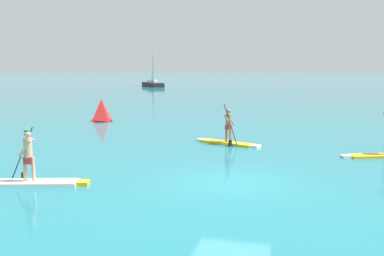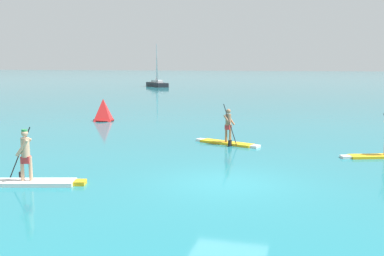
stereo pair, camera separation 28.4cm
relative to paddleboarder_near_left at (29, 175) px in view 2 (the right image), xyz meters
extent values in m
plane|color=#1E727F|center=(5.96, 1.90, -0.30)|extent=(440.00, 440.00, 0.00)
cube|color=white|center=(0.04, 0.00, -0.23)|extent=(2.86, 1.43, 0.13)
cube|color=yellow|center=(1.55, 0.42, -0.23)|extent=(0.45, 0.50, 0.13)
cylinder|color=tan|center=(-0.17, -0.06, 0.21)|extent=(0.11, 0.11, 0.76)
cylinder|color=tan|center=(0.08, 0.01, 0.21)|extent=(0.11, 0.11, 0.76)
cube|color=red|center=(-0.05, -0.02, 0.50)|extent=(0.31, 0.28, 0.22)
cylinder|color=tan|center=(-0.05, -0.02, 0.89)|extent=(0.26, 0.26, 0.60)
sphere|color=tan|center=(-0.05, -0.02, 1.33)|extent=(0.21, 0.21, 0.21)
cylinder|color=#338C4C|center=(-0.05, -0.02, 1.42)|extent=(0.18, 0.18, 0.06)
cylinder|color=tan|center=(-0.05, -0.18, 0.90)|extent=(0.40, 0.18, 0.54)
cylinder|color=tan|center=(-0.14, 0.11, 0.90)|extent=(0.40, 0.18, 0.54)
cylinder|color=black|center=(-0.51, 0.32, 0.64)|extent=(0.72, 0.23, 1.66)
cube|color=black|center=(-0.51, 0.32, -0.15)|extent=(0.13, 0.21, 0.32)
cube|color=yellow|center=(4.62, 8.65, -0.24)|extent=(2.72, 1.52, 0.11)
cube|color=white|center=(6.02, 8.12, -0.24)|extent=(0.47, 0.53, 0.11)
cube|color=white|center=(3.21, 9.17, -0.24)|extent=(0.44, 0.47, 0.11)
cylinder|color=#997051|center=(4.78, 8.59, 0.21)|extent=(0.11, 0.11, 0.80)
cylinder|color=#997051|center=(4.57, 8.66, 0.21)|extent=(0.11, 0.11, 0.80)
cube|color=red|center=(4.68, 8.63, 0.52)|extent=(0.32, 0.30, 0.22)
cylinder|color=#997051|center=(4.68, 8.63, 0.87)|extent=(0.26, 0.26, 0.53)
sphere|color=#997051|center=(4.68, 8.63, 1.27)|extent=(0.21, 0.21, 0.21)
cylinder|color=#997051|center=(4.78, 8.75, 0.85)|extent=(0.43, 0.23, 0.52)
cylinder|color=#997051|center=(4.67, 8.46, 0.85)|extent=(0.43, 0.23, 0.52)
cylinder|color=black|center=(4.86, 8.12, 0.70)|extent=(0.71, 0.30, 1.87)
cube|color=black|center=(4.86, 8.12, -0.17)|extent=(0.15, 0.22, 0.32)
cube|color=yellow|center=(11.33, 7.39, -0.25)|extent=(2.91, 1.59, 0.10)
cube|color=white|center=(9.81, 6.82, -0.25)|extent=(0.47, 0.48, 0.10)
pyramid|color=red|center=(-4.90, 14.93, 0.44)|extent=(1.56, 1.56, 1.47)
torus|color=maroon|center=(-4.90, 14.93, -0.24)|extent=(1.38, 1.38, 0.12)
cube|color=black|center=(-16.73, 57.94, 0.03)|extent=(5.28, 5.90, 0.66)
cylinder|color=#B2B2B7|center=(-16.73, 57.94, 3.53)|extent=(0.12, 0.12, 6.33)
pyramid|color=white|center=(-16.73, 57.94, 2.93)|extent=(1.30, 2.51, 4.93)
cube|color=silver|center=(-16.73, 57.94, 0.56)|extent=(2.38, 2.51, 0.40)
camera|label=1|loc=(8.27, -11.79, 3.46)|focal=41.76mm
camera|label=2|loc=(8.55, -11.72, 3.46)|focal=41.76mm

